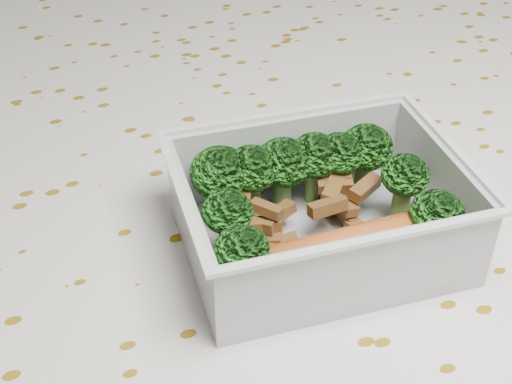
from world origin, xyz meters
name	(u,v)px	position (x,y,z in m)	size (l,w,h in m)	color
dining_table	(257,307)	(0.00, 0.00, 0.67)	(1.40, 0.90, 0.75)	brown
tablecloth	(257,257)	(0.00, 0.00, 0.72)	(1.46, 0.96, 0.19)	silver
lunch_container	(320,220)	(0.02, -0.04, 0.78)	(0.18, 0.15, 0.06)	silver
broccoli_florets	(304,179)	(0.02, -0.02, 0.79)	(0.15, 0.12, 0.05)	#608C3F
meat_pile	(313,209)	(0.03, -0.03, 0.77)	(0.10, 0.06, 0.03)	brown
sausage	(348,251)	(0.02, -0.08, 0.78)	(0.14, 0.03, 0.03)	#BD5623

